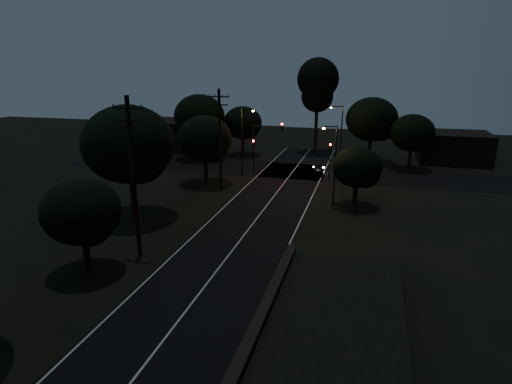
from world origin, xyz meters
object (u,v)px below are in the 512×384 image
Objects in this scene: utility_pole_mid at (133,176)px; streetlight_b at (340,133)px; streetlight_c at (333,160)px; signal_left at (254,150)px; streetlight_a at (243,138)px; signal_mast at (267,138)px; signal_right at (330,154)px; utility_pole_far at (220,138)px; car at (318,170)px; tall_pine at (318,85)px.

streetlight_b is at bearing 68.70° from utility_pole_mid.
streetlight_c is (0.52, -14.00, -0.29)m from streetlight_b.
streetlight_a reaches higher than signal_left.
signal_left is 2.26m from signal_mast.
signal_left is 10.84m from streetlight_b.
signal_right is 4.45m from streetlight_b.
utility_pole_mid reaches higher than streetlight_c.
utility_pole_mid is 1.05× the size of utility_pole_far.
signal_right is at bearing 67.01° from utility_pole_mid.
utility_pole_far reaches higher than signal_right.
utility_pole_mid is 17.00m from utility_pole_far.
streetlight_a is at bearing 144.31° from streetlight_c.
utility_pole_far is 13.83m from car.
utility_pole_mid is 25.22m from signal_mast.
utility_pole_far is 2.56× the size of signal_right.
signal_left is (-5.60, -15.01, -7.10)m from tall_pine.
streetlight_c is 12.00m from car.
signal_left is at bearing -157.95° from streetlight_b.
signal_mast is at bearing 0.13° from signal_left.
streetlight_b is (9.91, 4.01, 1.80)m from signal_left.
signal_mast is (3.09, 24.99, -1.40)m from utility_pole_mid.
signal_left is at bearing 70.41° from streetlight_a.
streetlight_b is (0.71, 4.01, 1.80)m from signal_right.
utility_pole_far is 16.51m from streetlight_b.
utility_pole_mid is 25.19m from signal_left.
streetlight_b is at bearing 80.00° from signal_right.
car is (2.20, -13.93, -9.40)m from tall_pine.
streetlight_a is 2.52× the size of car.
utility_pole_far reaches higher than streetlight_b.
tall_pine is 16.99m from signal_right.
utility_pole_mid reaches higher than signal_mast.
tall_pine reaches higher than utility_pole_far.
streetlight_b is at bearing -131.19° from car.
streetlight_c is (11.83, -2.00, -1.13)m from utility_pole_far.
tall_pine is 4.35× the size of car.
signal_mast reaches higher than car.
signal_right is (10.60, 7.99, -2.65)m from utility_pole_far.
tall_pine reaches higher than signal_mast.
streetlight_b is at bearing 25.99° from signal_mast.
signal_left is 0.55× the size of streetlight_c.
streetlight_c is at bearing 51.74° from utility_pole_mid.
streetlight_a is (-6.31, -17.00, -5.30)m from tall_pine.
car is (7.80, 1.08, -2.30)m from signal_left.
streetlight_b reaches higher than signal_mast.
streetlight_c reaches higher than signal_right.
signal_right is 2.90m from car.
streetlight_b is at bearing 46.70° from utility_pole_far.
streetlight_b is 2.52× the size of car.
signal_mast is at bearing 4.55° from car.
signal_mast reaches higher than signal_right.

